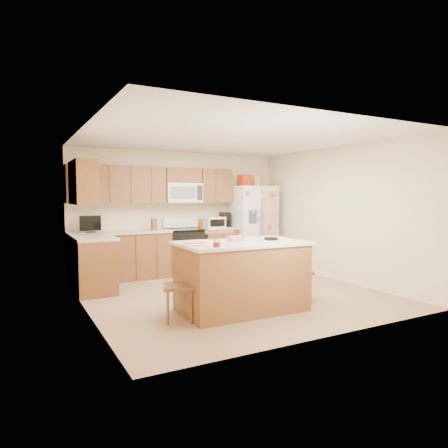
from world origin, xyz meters
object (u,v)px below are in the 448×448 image
windsor_chair_left (181,286)px  island (242,276)px  stove (185,250)px  refrigerator (252,226)px  windsor_chair_back (215,266)px  windsor_chair_right (296,271)px

windsor_chair_left → island: bearing=1.6°
stove → windsor_chair_left: (-1.25, -2.85, -0.03)m
refrigerator → island: (-1.92, -2.76, -0.44)m
stove → island: bearing=-97.0°
refrigerator → windsor_chair_back: refrigerator is taller
windsor_chair_back → windsor_chair_right: windsor_chair_back is taller
windsor_chair_left → stove: bearing=66.3°
windsor_chair_left → windsor_chair_right: (1.95, 0.14, -0.01)m
stove → refrigerator: refrigerator is taller
windsor_chair_left → windsor_chair_right: size_ratio=1.02×
refrigerator → windsor_chair_right: 2.83m
windsor_chair_back → windsor_chair_right: bearing=-27.8°
refrigerator → windsor_chair_right: bearing=-108.3°
refrigerator → windsor_chair_back: size_ratio=1.88×
stove → windsor_chair_left: size_ratio=1.19×
refrigerator → windsor_chair_left: (-2.82, -2.79, -0.47)m
windsor_chair_left → windsor_chair_back: windsor_chair_back is taller
refrigerator → windsor_chair_left: 4.00m
stove → windsor_chair_left: 3.12m
island → windsor_chair_back: size_ratio=1.63×
windsor_chair_left → refrigerator: bearing=44.6°
stove → windsor_chair_right: stove is taller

